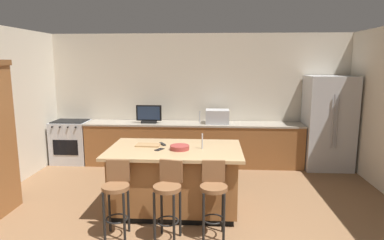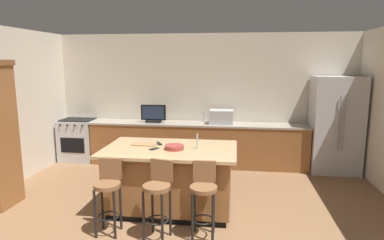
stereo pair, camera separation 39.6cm
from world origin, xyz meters
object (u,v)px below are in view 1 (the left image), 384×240
Objects in this scene: refrigerator at (328,123)px; bar_stool_right at (214,193)px; cell_phone at (159,149)px; range_oven at (71,142)px; bar_stool_left at (116,192)px; tv_remote at (163,144)px; cutting_board at (148,145)px; fruit_bowl at (180,147)px; bar_stool_center at (168,194)px; microwave at (217,117)px; kitchen_island at (175,179)px; tv_monitor at (149,115)px.

bar_stool_right is at bearing -128.90° from refrigerator.
range_oven is at bearing 165.47° from cell_phone.
bar_stool_left is 5.60× the size of tv_remote.
bar_stool_left reaches higher than cell_phone.
fruit_bowl is at bearing -22.19° from cutting_board.
tv_remote reaches higher than bar_stool_left.
bar_stool_center is 3.60× the size of fruit_bowl.
microwave reaches higher than cell_phone.
bar_stool_center is (-0.63, -3.03, -0.46)m from microwave.
bar_stool_right is (1.20, 0.07, -0.00)m from bar_stool_left.
bar_stool_right is 0.89m from fruit_bowl.
bar_stool_left is at bearing -113.14° from microwave.
microwave is 0.50× the size of bar_stool_left.
kitchen_island is 2.37m from microwave.
cell_phone reaches higher than kitchen_island.
kitchen_island is 3.62m from refrigerator.
bar_stool_left is 1.08m from fruit_bowl.
cell_phone is (-0.21, -0.10, 0.46)m from kitchen_island.
kitchen_island is 0.50m from fruit_bowl.
cell_phone is (-0.22, 0.71, 0.36)m from bar_stool_center.
cell_phone is at bearing -75.64° from tv_monitor.
tv_remote is at bearing 63.26° from bar_stool_left.
refrigerator is 1.98× the size of bar_stool_left.
kitchen_island is 3.35m from range_oven.
tv_monitor is 1.49× the size of cutting_board.
bar_stool_right is 3.49× the size of fruit_bowl.
range_oven is (-5.38, 0.05, -0.49)m from refrigerator.
fruit_bowl is at bearing -141.29° from refrigerator.
tv_monitor is 2.34m from cell_phone.
bar_stool_center reaches higher than bar_stool_right.
microwave is at bearing 63.49° from cutting_board.
refrigerator is 4.14m from bar_stool_center.
microwave is 2.96m from bar_stool_right.
refrigerator is 6.97× the size of fruit_bowl.
refrigerator reaches higher than kitchen_island.
range_oven is 0.94× the size of bar_stool_center.
microwave reaches higher than range_oven.
tv_monitor is at bearing 100.51° from cutting_board.
bar_stool_center is at bearing -108.36° from tv_remote.
range_oven is 1.74× the size of tv_monitor.
bar_stool_right is at bearing -43.56° from range_oven.
range_oven is at bearing 141.43° from bar_stool_center.
bar_stool_center is at bearing -89.51° from kitchen_island.
fruit_bowl is (-0.56, -2.29, -0.07)m from microwave.
tv_monitor is at bearing 110.07° from kitchen_island.
tv_monitor is 0.55× the size of bar_stool_left.
refrigerator is 5.32× the size of cutting_board.
refrigerator is 3.70m from bar_stool_right.
range_oven is 6.13× the size of cell_phone.
tv_monitor is 2.98m from bar_stool_left.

